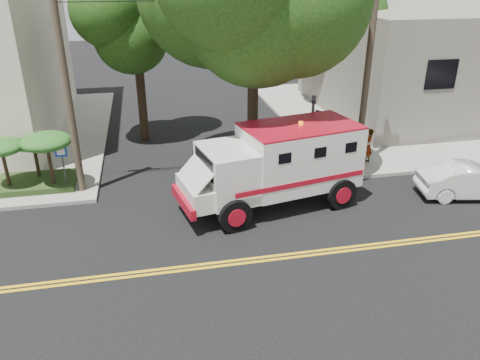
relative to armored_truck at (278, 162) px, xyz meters
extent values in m
plane|color=black|center=(-1.78, -3.50, -1.74)|extent=(100.00, 100.00, 0.00)
cube|color=gray|center=(11.72, 10.00, -1.67)|extent=(17.00, 17.00, 0.15)
cube|color=slate|center=(13.22, 10.50, 1.41)|extent=(14.00, 12.00, 6.00)
cylinder|color=#382D23|center=(-7.38, 2.50, 2.76)|extent=(0.28, 0.28, 9.00)
cylinder|color=#382D23|center=(4.52, 2.70, 2.76)|extent=(0.28, 0.28, 9.00)
cylinder|color=black|center=(-0.28, 3.00, 1.76)|extent=(0.44, 0.44, 7.00)
sphere|color=#15370F|center=(-0.28, 3.00, 5.26)|extent=(5.32, 5.32, 5.32)
cylinder|color=black|center=(-4.78, 8.50, 1.06)|extent=(0.44, 0.44, 5.60)
sphere|color=#15370F|center=(-4.78, 8.50, 3.86)|extent=(3.92, 3.92, 3.92)
sphere|color=#15370F|center=(-3.94, 7.94, 4.28)|extent=(3.36, 3.36, 3.36)
cylinder|color=black|center=(6.72, 12.50, 1.23)|extent=(0.44, 0.44, 5.95)
sphere|color=#15370F|center=(6.72, 12.50, 4.21)|extent=(4.20, 4.20, 4.20)
sphere|color=#15370F|center=(7.62, 11.90, 4.66)|extent=(3.60, 3.60, 3.60)
cylinder|color=#3F3F42|center=(2.02, 2.10, 0.06)|extent=(0.12, 0.12, 3.60)
imported|color=#3F3F42|center=(2.02, 2.10, 1.41)|extent=(0.15, 0.18, 0.90)
cylinder|color=#3F3F42|center=(-7.98, 2.70, -0.74)|extent=(0.06, 0.06, 2.00)
cube|color=#0C33A5|center=(-7.98, 2.64, 0.06)|extent=(0.45, 0.03, 0.45)
cube|color=#1E3314|center=(-9.28, 3.30, -1.47)|extent=(3.20, 2.00, 0.24)
cylinder|color=black|center=(-10.18, 3.00, -0.59)|extent=(0.14, 0.14, 1.52)
ellipsoid|color=#215218|center=(-10.18, 3.00, 0.26)|extent=(1.73, 1.73, 0.60)
cylinder|color=black|center=(-9.18, 3.70, -0.67)|extent=(0.14, 0.14, 1.36)
ellipsoid|color=#215218|center=(-9.18, 3.70, 0.09)|extent=(1.55, 1.55, 0.54)
cylinder|color=black|center=(-8.48, 2.80, -0.51)|extent=(0.14, 0.14, 1.68)
ellipsoid|color=#215218|center=(-8.48, 2.80, 0.43)|extent=(1.91, 1.91, 0.66)
cube|color=silver|center=(0.85, 0.18, 0.13)|extent=(4.59, 3.26, 2.25)
cube|color=silver|center=(-1.98, -0.41, -0.08)|extent=(2.15, 2.65, 1.82)
cube|color=black|center=(-2.80, -0.57, 0.40)|extent=(0.43, 1.80, 0.75)
cube|color=silver|center=(-3.08, -0.63, -0.62)|extent=(1.38, 2.29, 0.75)
cube|color=maroon|center=(-3.61, -0.74, -0.89)|extent=(0.65, 2.30, 0.38)
cube|color=maroon|center=(0.85, 0.18, 1.29)|extent=(4.59, 3.26, 0.06)
cylinder|color=black|center=(-1.95, -1.63, -1.15)|extent=(1.22, 0.57, 1.18)
cylinder|color=black|center=(-2.43, 0.73, -1.15)|extent=(1.22, 0.57, 1.18)
cylinder|color=black|center=(2.25, -0.76, -1.15)|extent=(1.22, 0.57, 1.18)
cylinder|color=black|center=(1.77, 1.59, -1.15)|extent=(1.22, 0.57, 1.18)
imported|color=silver|center=(7.61, -0.89, -1.08)|extent=(4.23, 2.12, 1.33)
imported|color=gray|center=(5.01, 2.85, -0.79)|extent=(0.70, 0.66, 1.61)
imported|color=gray|center=(3.72, 5.96, -0.76)|extent=(1.03, 0.96, 1.68)
camera|label=1|loc=(-4.59, -15.30, 6.57)|focal=35.00mm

